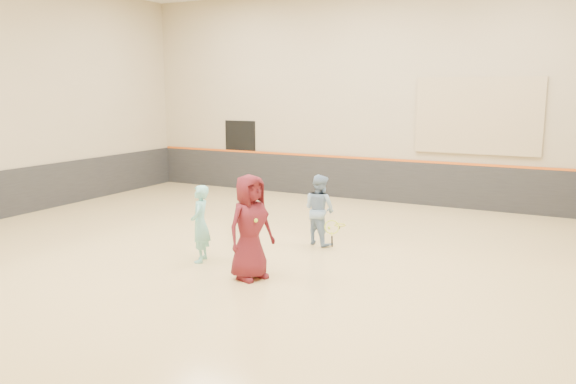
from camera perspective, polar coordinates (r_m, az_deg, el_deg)
The scene contains 14 objects.
room at distance 10.97m, azimuth -1.28°, elevation -2.03°, with size 15.04×12.04×6.22m.
wainscot_back at distance 16.42m, azimuth 8.64°, elevation 1.21°, with size 14.90×0.04×1.20m, color #232326.
wainscot_left at distance 15.91m, azimuth -25.70°, elevation 0.02°, with size 0.04×11.90×1.20m, color #232326.
accent_stripe at distance 16.33m, azimuth 8.68°, elevation 3.36°, with size 14.90×0.03×0.06m, color #D85914.
acoustic_panel at distance 15.57m, azimuth 18.70°, elevation 7.34°, with size 3.20×0.08×2.00m, color tan.
doorway at distance 18.27m, azimuth -4.84°, elevation 3.78°, with size 1.10×0.05×2.20m, color black.
girl at distance 10.52m, azimuth -8.91°, elevation -3.21°, with size 0.53×0.35×1.44m, color #79D3D0.
instructor at distance 11.59m, azimuth 3.22°, elevation -1.79°, with size 0.71×0.55×1.46m, color #81A1C8.
young_man at distance 9.44m, azimuth -3.85°, elevation -3.57°, with size 0.87×0.57×1.79m, color #59151D.
held_racket at distance 11.37m, azimuth 4.47°, elevation -3.57°, with size 0.38×0.38×0.59m, color #D2E432, non-canonical shape.
spare_racket at distance 13.37m, azimuth 5.29°, elevation -3.32°, with size 0.61×0.61×0.04m, color yellow, non-canonical shape.
ball_under_racket at distance 11.11m, azimuth -3.73°, elevation -6.04°, with size 0.07×0.07×0.07m, color #C1D631.
ball_in_hand at distance 9.16m, azimuth -3.29°, elevation -2.90°, with size 0.07×0.07×0.07m, color #D1E836.
ball_beside_spare at distance 13.00m, azimuth 4.20°, elevation -3.63°, with size 0.07×0.07×0.07m, color #CBE836.
Camera 1 is at (5.08, -9.44, 3.15)m, focal length 35.00 mm.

